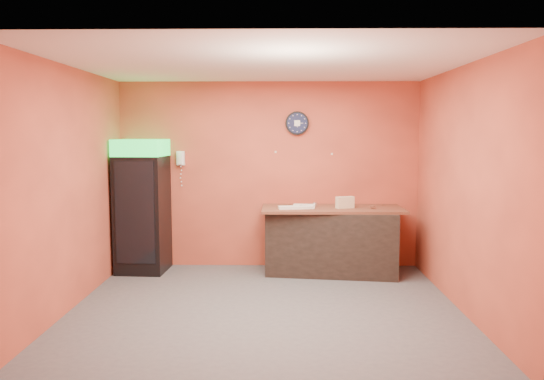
{
  "coord_description": "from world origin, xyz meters",
  "views": [
    {
      "loc": [
        0.17,
        -6.01,
        2.03
      ],
      "look_at": [
        0.07,
        0.6,
        1.32
      ],
      "focal_mm": 35.0,
      "sensor_mm": 36.0,
      "label": 1
    }
  ],
  "objects": [
    {
      "name": "back_wall",
      "position": [
        0.0,
        2.0,
        1.4
      ],
      "size": [
        4.5,
        0.02,
        2.8
      ],
      "primitive_type": "cube",
      "color": "#D1563B",
      "rests_on": "floor"
    },
    {
      "name": "right_wall",
      "position": [
        2.25,
        0.0,
        1.4
      ],
      "size": [
        0.02,
        4.0,
        2.8
      ],
      "primitive_type": "cube",
      "color": "#D1563B",
      "rests_on": "floor"
    },
    {
      "name": "kitchen_tool",
      "position": [
        0.68,
        1.65,
        1.0
      ],
      "size": [
        0.06,
        0.06,
        0.06
      ],
      "primitive_type": "cylinder",
      "color": "silver",
      "rests_on": "butcher_paper"
    },
    {
      "name": "wall_clock",
      "position": [
        0.42,
        1.97,
        2.18
      ],
      "size": [
        0.35,
        0.06,
        0.35
      ],
      "color": "black",
      "rests_on": "back_wall"
    },
    {
      "name": "wrapped_sandwich_mid",
      "position": [
        0.52,
        1.44,
        0.98
      ],
      "size": [
        0.27,
        0.16,
        0.04
      ],
      "primitive_type": "cube",
      "rotation": [
        0.0,
        0.0,
        0.26
      ],
      "color": "silver",
      "rests_on": "butcher_paper"
    },
    {
      "name": "wrapped_sandwich_left",
      "position": [
        0.3,
        1.41,
        0.98
      ],
      "size": [
        0.32,
        0.17,
        0.04
      ],
      "primitive_type": "cube",
      "rotation": [
        0.0,
        0.0,
        0.16
      ],
      "color": "silver",
      "rests_on": "butcher_paper"
    },
    {
      "name": "sub_roll_stack",
      "position": [
        1.1,
        1.51,
        1.05
      ],
      "size": [
        0.28,
        0.18,
        0.17
      ],
      "rotation": [
        0.0,
        0.0,
        0.35
      ],
      "color": "beige",
      "rests_on": "butcher_paper"
    },
    {
      "name": "butcher_paper",
      "position": [
        0.93,
        1.59,
        0.94
      ],
      "size": [
        2.03,
        0.86,
        0.04
      ],
      "primitive_type": "cube",
      "rotation": [
        0.0,
        0.0,
        0.0
      ],
      "color": "brown",
      "rests_on": "prep_counter"
    },
    {
      "name": "beverage_cooler",
      "position": [
        -1.85,
        1.61,
        0.95
      ],
      "size": [
        0.72,
        0.73,
        1.94
      ],
      "rotation": [
        0.0,
        0.0,
        -0.06
      ],
      "color": "black",
      "rests_on": "floor"
    },
    {
      "name": "floor",
      "position": [
        0.0,
        0.0,
        0.0
      ],
      "size": [
        4.5,
        4.5,
        0.0
      ],
      "primitive_type": "plane",
      "color": "#47474C",
      "rests_on": "ground"
    },
    {
      "name": "ceiling",
      "position": [
        0.0,
        0.0,
        2.8
      ],
      "size": [
        4.5,
        4.0,
        0.02
      ],
      "primitive_type": "cube",
      "color": "white",
      "rests_on": "back_wall"
    },
    {
      "name": "wall_phone",
      "position": [
        -1.33,
        1.95,
        1.66
      ],
      "size": [
        0.12,
        0.1,
        0.21
      ],
      "color": "white",
      "rests_on": "back_wall"
    },
    {
      "name": "left_wall",
      "position": [
        -2.25,
        0.0,
        1.4
      ],
      "size": [
        0.02,
        4.0,
        2.8
      ],
      "primitive_type": "cube",
      "color": "#D1563B",
      "rests_on": "floor"
    },
    {
      "name": "prep_counter",
      "position": [
        0.93,
        1.59,
        0.46
      ],
      "size": [
        1.94,
        1.05,
        0.92
      ],
      "primitive_type": "cube",
      "rotation": [
        0.0,
        0.0,
        -0.13
      ],
      "color": "black",
      "rests_on": "floor"
    },
    {
      "name": "wrapped_sandwich_right",
      "position": [
        0.52,
        1.59,
        0.99
      ],
      "size": [
        0.32,
        0.15,
        0.04
      ],
      "primitive_type": "cube",
      "rotation": [
        0.0,
        0.0,
        -0.11
      ],
      "color": "silver",
      "rests_on": "butcher_paper"
    }
  ]
}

